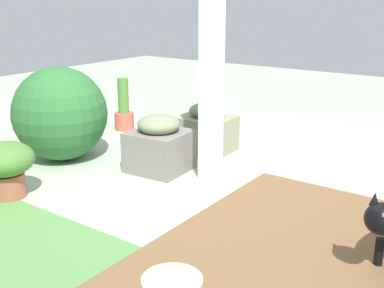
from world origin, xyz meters
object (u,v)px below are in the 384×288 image
(round_shrub, at_px, (60,114))
(terracotta_pot_broad, at_px, (6,164))
(stone_planter_nearest, at_px, (206,130))
(porch_pillar, at_px, (212,38))
(stone_planter_near, at_px, (159,145))
(terracotta_pot_tall, at_px, (124,111))

(round_shrub, distance_m, terracotta_pot_broad, 0.87)
(terracotta_pot_broad, bearing_deg, stone_planter_nearest, -107.20)
(porch_pillar, xyz_separation_m, round_shrub, (1.29, 0.36, -0.67))
(porch_pillar, distance_m, stone_planter_near, 0.96)
(stone_planter_near, height_order, round_shrub, round_shrub)
(stone_planter_nearest, distance_m, stone_planter_near, 0.65)
(stone_planter_near, height_order, terracotta_pot_broad, stone_planter_near)
(round_shrub, bearing_deg, stone_planter_near, -163.02)
(stone_planter_nearest, relative_size, round_shrub, 0.62)
(terracotta_pot_tall, height_order, terracotta_pot_broad, terracotta_pot_tall)
(terracotta_pot_tall, bearing_deg, round_shrub, 103.04)
(stone_planter_nearest, bearing_deg, round_shrub, 45.95)
(terracotta_pot_broad, bearing_deg, terracotta_pot_tall, -71.71)
(round_shrub, distance_m, terracotta_pot_tall, 1.06)
(stone_planter_nearest, xyz_separation_m, terracotta_pot_tall, (1.11, -0.11, -0.00))
(porch_pillar, distance_m, terracotta_pot_broad, 1.69)
(stone_planter_nearest, xyz_separation_m, round_shrub, (0.88, 0.91, 0.20))
(stone_planter_nearest, height_order, terracotta_pot_broad, stone_planter_nearest)
(porch_pillar, height_order, terracotta_pot_tall, porch_pillar)
(stone_planter_nearest, distance_m, terracotta_pot_tall, 1.12)
(stone_planter_nearest, bearing_deg, stone_planter_near, 88.57)
(stone_planter_near, relative_size, terracotta_pot_broad, 1.19)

